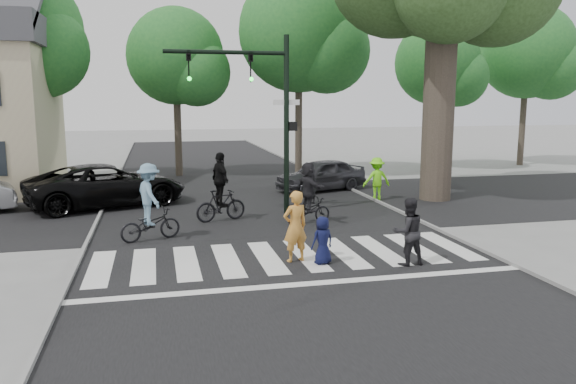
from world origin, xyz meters
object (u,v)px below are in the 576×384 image
(cyclist_left, at_px, (150,207))
(cyclist_right, at_px, (308,196))
(traffic_signal, at_px, (262,99))
(pedestrian_woman, at_px, (295,226))
(cyclist_mid, at_px, (221,193))
(pedestrian_adult, at_px, (408,232))
(car_grey, at_px, (321,175))
(car_suv, at_px, (107,185))
(pedestrian_child, at_px, (323,240))

(cyclist_left, distance_m, cyclist_right, 4.99)
(traffic_signal, xyz_separation_m, pedestrian_woman, (-0.26, -5.69, -3.02))
(cyclist_left, bearing_deg, traffic_signal, 36.67)
(cyclist_mid, bearing_deg, pedestrian_woman, -76.14)
(pedestrian_adult, distance_m, cyclist_right, 5.02)
(pedestrian_adult, distance_m, car_grey, 11.00)
(cyclist_left, relative_size, cyclist_right, 1.11)
(traffic_signal, bearing_deg, cyclist_left, -143.33)
(pedestrian_adult, height_order, cyclist_left, cyclist_left)
(traffic_signal, relative_size, car_suv, 1.06)
(cyclist_left, relative_size, car_grey, 0.54)
(pedestrian_adult, xyz_separation_m, cyclist_mid, (-3.78, 5.88, 0.11))
(car_grey, bearing_deg, cyclist_left, -64.12)
(pedestrian_woman, height_order, cyclist_right, cyclist_right)
(car_suv, xyz_separation_m, car_grey, (8.66, 1.61, -0.10))
(traffic_signal, relative_size, pedestrian_adult, 3.68)
(traffic_signal, relative_size, car_grey, 1.49)
(pedestrian_child, relative_size, cyclist_mid, 0.52)
(cyclist_mid, distance_m, cyclist_right, 2.84)
(pedestrian_child, xyz_separation_m, cyclist_right, (0.84, 4.37, 0.29))
(cyclist_mid, xyz_separation_m, cyclist_right, (2.66, -0.99, -0.04))
(pedestrian_woman, distance_m, pedestrian_adult, 2.69)
(traffic_signal, distance_m, pedestrian_woman, 6.45)
(cyclist_left, bearing_deg, cyclist_mid, 43.20)
(pedestrian_woman, xyz_separation_m, cyclist_left, (-3.44, 2.93, 0.06))
(cyclist_mid, bearing_deg, car_grey, 46.05)
(traffic_signal, relative_size, cyclist_right, 3.05)
(pedestrian_woman, relative_size, pedestrian_child, 1.50)
(traffic_signal, bearing_deg, car_grey, 52.29)
(cyclist_mid, relative_size, car_grey, 0.56)
(pedestrian_woman, distance_m, cyclist_mid, 5.15)
(cyclist_right, bearing_deg, traffic_signal, 124.80)
(traffic_signal, bearing_deg, cyclist_right, -55.20)
(traffic_signal, xyz_separation_m, cyclist_mid, (-1.49, -0.68, -2.98))
(pedestrian_woman, distance_m, cyclist_left, 4.52)
(cyclist_left, relative_size, car_suv, 0.38)
(pedestrian_woman, bearing_deg, car_grey, -125.35)
(car_suv, bearing_deg, cyclist_right, -144.92)
(traffic_signal, bearing_deg, car_suv, 152.32)
(pedestrian_adult, relative_size, cyclist_right, 0.83)
(pedestrian_child, bearing_deg, pedestrian_woman, -46.98)
(pedestrian_adult, height_order, car_suv, pedestrian_adult)
(cyclist_right, xyz_separation_m, car_grey, (2.22, 6.05, -0.19))
(pedestrian_woman, relative_size, cyclist_left, 0.81)
(pedestrian_child, bearing_deg, traffic_signal, -102.83)
(car_suv, relative_size, car_grey, 1.41)
(cyclist_right, bearing_deg, pedestrian_adult, -77.10)
(pedestrian_woman, height_order, pedestrian_adult, pedestrian_woman)
(traffic_signal, distance_m, cyclist_left, 5.48)
(cyclist_left, height_order, cyclist_right, cyclist_left)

